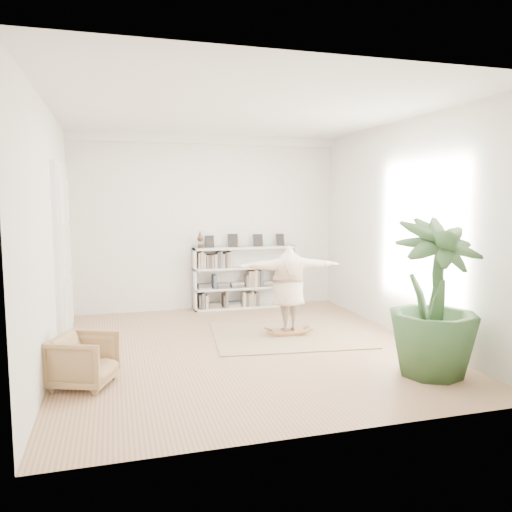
{
  "coord_description": "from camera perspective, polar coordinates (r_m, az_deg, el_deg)",
  "views": [
    {
      "loc": [
        -1.9,
        -7.3,
        2.29
      ],
      "look_at": [
        0.3,
        0.4,
        1.38
      ],
      "focal_mm": 35.0,
      "sensor_mm": 36.0,
      "label": 1
    }
  ],
  "objects": [
    {
      "name": "rocker_board",
      "position": [
        8.56,
        3.69,
        -8.58
      ],
      "size": [
        0.57,
        0.38,
        0.11
      ],
      "rotation": [
        0.0,
        0.0,
        -0.11
      ],
      "color": "brown",
      "rests_on": "rug"
    },
    {
      "name": "armchair",
      "position": [
        6.61,
        -19.06,
        -11.24
      ],
      "size": [
        0.91,
        0.9,
        0.64
      ],
      "primitive_type": "imported",
      "rotation": [
        0.0,
        0.0,
        1.18
      ],
      "color": "#A58157",
      "rests_on": "floor"
    },
    {
      "name": "doors",
      "position": [
        8.68,
        -21.18,
        0.14
      ],
      "size": [
        0.09,
        1.78,
        2.92
      ],
      "color": "white",
      "rests_on": "floor"
    },
    {
      "name": "bookshelf",
      "position": [
        10.59,
        -1.31,
        -2.53
      ],
      "size": [
        2.2,
        0.35,
        1.64
      ],
      "color": "silver",
      "rests_on": "floor"
    },
    {
      "name": "floor",
      "position": [
        7.88,
        -1.34,
        -10.43
      ],
      "size": [
        6.0,
        6.0,
        0.0
      ],
      "primitive_type": "plane",
      "color": "#8E6849",
      "rests_on": "ground"
    },
    {
      "name": "room_shell",
      "position": [
        10.49,
        -5.57,
        13.11
      ],
      "size": [
        6.0,
        6.0,
        6.0
      ],
      "color": "silver",
      "rests_on": "floor"
    },
    {
      "name": "person",
      "position": [
        8.39,
        3.73,
        -3.43
      ],
      "size": [
        1.8,
        0.67,
        1.43
      ],
      "primitive_type": "imported",
      "rotation": [
        0.0,
        0.0,
        3.03
      ],
      "color": "beige",
      "rests_on": "rocker_board"
    },
    {
      "name": "houseplant",
      "position": [
        6.88,
        19.66,
        -4.5
      ],
      "size": [
        1.19,
        1.19,
        2.06
      ],
      "primitive_type": "imported",
      "rotation": [
        0.0,
        0.0,
        0.03
      ],
      "color": "#2B4B25",
      "rests_on": "floor"
    },
    {
      "name": "rug",
      "position": [
        8.57,
        3.69,
        -8.98
      ],
      "size": [
        2.71,
        2.27,
        0.02
      ],
      "primitive_type": "cube",
      "rotation": [
        0.0,
        0.0,
        -0.11
      ],
      "color": "tan",
      "rests_on": "floor"
    }
  ]
}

